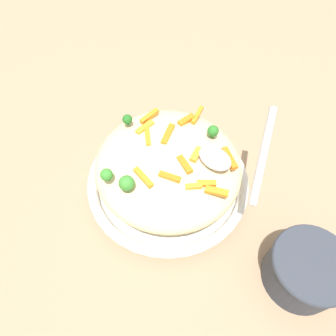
% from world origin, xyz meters
% --- Properties ---
extents(ground_plane, '(2.40, 2.40, 0.00)m').
position_xyz_m(ground_plane, '(0.00, 0.00, 0.00)').
color(ground_plane, '#9E7F60').
extents(serving_bowl, '(0.29, 0.29, 0.04)m').
position_xyz_m(serving_bowl, '(0.00, 0.00, 0.02)').
color(serving_bowl, white).
rests_on(serving_bowl, ground_plane).
extents(pasta_mound, '(0.25, 0.24, 0.08)m').
position_xyz_m(pasta_mound, '(0.00, 0.00, 0.08)').
color(pasta_mound, beige).
rests_on(pasta_mound, serving_bowl).
extents(carrot_piece_0, '(0.04, 0.02, 0.01)m').
position_xyz_m(carrot_piece_0, '(0.04, -0.00, 0.11)').
color(carrot_piece_0, orange).
rests_on(carrot_piece_0, pasta_mound).
extents(carrot_piece_1, '(0.02, 0.04, 0.01)m').
position_xyz_m(carrot_piece_1, '(-0.02, 0.10, 0.11)').
color(carrot_piece_1, orange).
rests_on(carrot_piece_1, pasta_mound).
extents(carrot_piece_2, '(0.03, 0.03, 0.01)m').
position_xyz_m(carrot_piece_2, '(0.08, 0.00, 0.11)').
color(carrot_piece_2, orange).
rests_on(carrot_piece_2, pasta_mound).
extents(carrot_piece_3, '(0.01, 0.03, 0.01)m').
position_xyz_m(carrot_piece_3, '(-0.03, 0.07, 0.11)').
color(carrot_piece_3, orange).
rests_on(carrot_piece_3, pasta_mound).
extents(carrot_piece_4, '(0.02, 0.03, 0.01)m').
position_xyz_m(carrot_piece_4, '(0.04, 0.03, 0.11)').
color(carrot_piece_4, orange).
rests_on(carrot_piece_4, pasta_mound).
extents(carrot_piece_5, '(0.04, 0.03, 0.01)m').
position_xyz_m(carrot_piece_5, '(0.08, 0.06, 0.11)').
color(carrot_piece_5, orange).
rests_on(carrot_piece_5, pasta_mound).
extents(carrot_piece_6, '(0.01, 0.04, 0.01)m').
position_xyz_m(carrot_piece_6, '(-0.08, 0.04, 0.11)').
color(carrot_piece_6, orange).
rests_on(carrot_piece_6, pasta_mound).
extents(carrot_piece_7, '(0.01, 0.04, 0.01)m').
position_xyz_m(carrot_piece_7, '(-0.07, 0.01, 0.11)').
color(carrot_piece_7, orange).
rests_on(carrot_piece_7, pasta_mound).
extents(carrot_piece_8, '(0.04, 0.01, 0.01)m').
position_xyz_m(carrot_piece_8, '(0.01, -0.06, 0.11)').
color(carrot_piece_8, orange).
rests_on(carrot_piece_8, pasta_mound).
extents(carrot_piece_9, '(0.04, 0.03, 0.01)m').
position_xyz_m(carrot_piece_9, '(-0.05, 0.00, 0.11)').
color(carrot_piece_9, orange).
rests_on(carrot_piece_9, pasta_mound).
extents(carrot_piece_10, '(0.02, 0.02, 0.01)m').
position_xyz_m(carrot_piece_10, '(0.07, -0.02, 0.11)').
color(carrot_piece_10, orange).
rests_on(carrot_piece_10, pasta_mound).
extents(carrot_piece_11, '(0.03, 0.04, 0.01)m').
position_xyz_m(carrot_piece_11, '(-0.03, 0.03, 0.11)').
color(carrot_piece_11, orange).
rests_on(carrot_piece_11, pasta_mound).
extents(carrot_piece_12, '(0.04, 0.03, 0.01)m').
position_xyz_m(carrot_piece_12, '(0.10, -0.00, 0.11)').
color(carrot_piece_12, orange).
rests_on(carrot_piece_12, pasta_mound).
extents(carrot_piece_13, '(0.03, 0.02, 0.01)m').
position_xyz_m(carrot_piece_13, '(0.03, -0.03, 0.11)').
color(carrot_piece_13, orange).
rests_on(carrot_piece_13, pasta_mound).
extents(broccoli_floret_0, '(0.02, 0.02, 0.02)m').
position_xyz_m(broccoli_floret_0, '(0.03, 0.08, 0.12)').
color(broccoli_floret_0, '#296820').
rests_on(broccoli_floret_0, pasta_mound).
extents(broccoli_floret_1, '(0.02, 0.02, 0.02)m').
position_xyz_m(broccoli_floret_1, '(-0.03, -0.10, 0.12)').
color(broccoli_floret_1, '#377928').
rests_on(broccoli_floret_1, pasta_mound).
extents(broccoli_floret_2, '(0.02, 0.02, 0.02)m').
position_xyz_m(broccoli_floret_2, '(-0.10, 0.00, 0.12)').
color(broccoli_floret_2, '#205B1C').
rests_on(broccoli_floret_2, pasta_mound).
extents(broccoli_floret_3, '(0.02, 0.02, 0.03)m').
position_xyz_m(broccoli_floret_3, '(0.00, -0.09, 0.12)').
color(broccoli_floret_3, '#377928').
rests_on(broccoli_floret_3, pasta_mound).
extents(serving_spoon, '(0.12, 0.13, 0.08)m').
position_xyz_m(serving_spoon, '(0.08, 0.05, 0.13)').
color(serving_spoon, '#B7B7BC').
rests_on(serving_spoon, pasta_mound).
extents(companion_bowl, '(0.12, 0.12, 0.08)m').
position_xyz_m(companion_bowl, '(0.26, 0.02, 0.04)').
color(companion_bowl, '#333842').
rests_on(companion_bowl, ground_plane).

